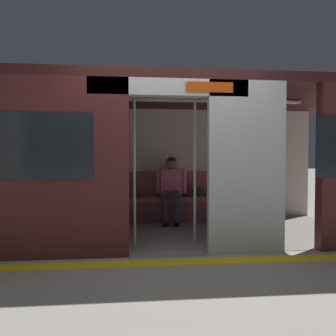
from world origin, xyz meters
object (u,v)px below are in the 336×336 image
(book, at_px, (153,196))
(grab_pole_door, at_px, (134,168))
(person_seated, at_px, (171,185))
(train_car, at_px, (158,139))
(grab_pole_far, at_px, (195,167))
(bench_seat, at_px, (158,202))
(handbag, at_px, (193,191))

(book, relative_size, grab_pole_door, 0.11)
(book, bearing_deg, person_seated, 165.88)
(train_car, distance_m, person_seated, 1.20)
(train_car, height_order, grab_pole_far, train_car)
(bench_seat, relative_size, handbag, 10.89)
(train_car, height_order, handbag, train_car)
(handbag, height_order, book, handbag)
(book, bearing_deg, bench_seat, 157.10)
(handbag, distance_m, book, 0.74)
(grab_pole_door, xyz_separation_m, grab_pole_far, (-0.83, -0.11, 0.00))
(grab_pole_far, bearing_deg, grab_pole_door, 7.28)
(train_car, xyz_separation_m, person_seated, (-0.30, -0.87, -0.77))
(handbag, bearing_deg, bench_seat, 2.54)
(handbag, relative_size, book, 1.18)
(person_seated, relative_size, handbag, 4.56)
(bench_seat, distance_m, grab_pole_far, 1.69)
(grab_pole_far, bearing_deg, handbag, -99.18)
(person_seated, distance_m, grab_pole_far, 1.49)
(book, bearing_deg, train_car, 91.85)
(bench_seat, bearing_deg, grab_pole_far, 105.50)
(person_seated, height_order, book, person_seated)
(train_car, distance_m, grab_pole_far, 0.85)
(train_car, distance_m, grab_pole_door, 0.86)
(person_seated, relative_size, grab_pole_far, 0.57)
(handbag, relative_size, grab_pole_door, 0.13)
(train_car, bearing_deg, bench_seat, -93.80)
(train_car, bearing_deg, book, -89.02)
(bench_seat, height_order, book, book)
(handbag, height_order, grab_pole_far, grab_pole_far)
(grab_pole_door, relative_size, grab_pole_far, 1.00)
(book, xyz_separation_m, grab_pole_far, (-0.49, 1.52, 0.57))
(train_car, relative_size, book, 29.09)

